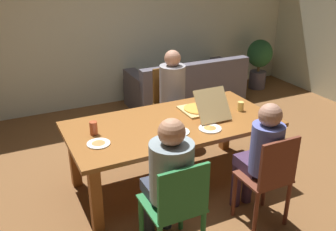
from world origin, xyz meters
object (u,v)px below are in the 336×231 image
Objects in this scene: pizza_box_0 at (201,109)px; drinking_glass_0 at (241,106)px; dining_table at (172,131)px; couch at (186,88)px; chair_1 at (169,103)px; chair_0 at (176,206)px; person_2 at (261,152)px; plate_1 at (210,128)px; potted_plant at (259,59)px; person_1 at (174,90)px; drinking_glass_1 at (94,128)px; plate_0 at (99,143)px; chair_2 at (269,177)px; plate_2 at (178,132)px; person_0 at (169,174)px.

drinking_glass_0 is at bearing -18.40° from pizza_box_0.
dining_table is 2.38m from couch.
chair_1 is 0.52× the size of couch.
drinking_glass_0 is at bearing 36.67° from chair_0.
plate_1 is at bearing 108.81° from person_2.
person_2 is (0.00, -1.89, 0.21)m from chair_1.
person_2 is 3.85m from potted_plant.
person_1 is 1.20m from plate_1.
person_2 is 11.60× the size of drinking_glass_0.
drinking_glass_1 is (-1.08, 0.39, 0.06)m from plate_1.
chair_0 is at bearing -128.11° from pizza_box_0.
pizza_box_0 is at bearing 10.54° from plate_0.
chair_0 is at bearing -171.60° from person_2.
couch is at bearing -174.72° from potted_plant.
chair_1 is at bearing 90.00° from person_2.
chair_2 is 4.18× the size of plate_2.
couch is at bearing 57.76° from dining_table.
person_1 is 9.37× the size of drinking_glass_1.
person_0 is at bearing -70.32° from drinking_glass_1.
plate_1 is at bearing -113.17° from couch.
plate_0 is (-0.36, 0.88, 0.24)m from chair_0.
chair_2 is (0.46, -1.02, -0.11)m from dining_table.
drinking_glass_1 is at bearing 139.06° from chair_2.
drinking_glass_0 is (0.43, -0.14, 0.00)m from pizza_box_0.
plate_1 is (-0.19, -1.19, 0.01)m from person_1.
couch is at bearing 75.26° from chair_2.
potted_plant reaches higher than plate_2.
person_1 is 1.64m from plate_0.
plate_0 is 0.97× the size of plate_2.
person_1 is 12.03× the size of drinking_glass_0.
potted_plant is (3.66, 2.05, -0.25)m from drinking_glass_1.
potted_plant is at bearing 36.87° from dining_table.
pizza_box_0 is (0.87, 1.11, 0.27)m from chair_0.
pizza_box_0 is at bearing 36.23° from plate_2.
chair_0 is 0.75× the size of person_0.
plate_1 reaches higher than plate_2.
couch is (0.79, 3.01, -0.24)m from chair_2.
person_0 is at bearing 90.00° from chair_0.
plate_1 is (0.27, -0.31, 0.11)m from dining_table.
person_2 is at bearing -128.38° from potted_plant.
person_0 is 2.12m from chair_1.
dining_table is 3.75× the size of pizza_box_0.
plate_2 is 0.83m from drinking_glass_1.
chair_2 reaches higher than chair_0.
chair_0 is 0.96m from person_2.
person_1 reaches higher than person_2.
plate_2 is (-0.51, 0.64, 0.03)m from person_2.
plate_2 is (0.78, -0.10, -0.00)m from plate_0.
chair_2 is 3.96m from potted_plant.
drinking_glass_1 reaches higher than plate_2.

